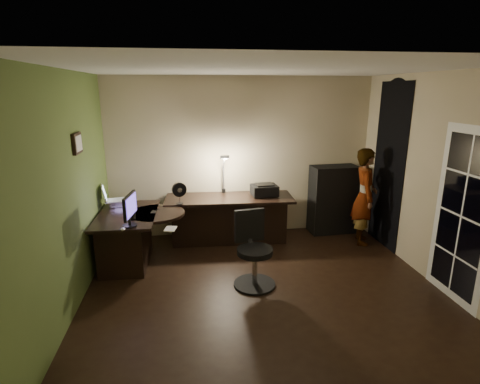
{
  "coord_description": "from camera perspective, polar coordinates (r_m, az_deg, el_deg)",
  "views": [
    {
      "loc": [
        -0.89,
        -4.28,
        2.48
      ],
      "look_at": [
        -0.15,
        1.05,
        1.0
      ],
      "focal_mm": 28.0,
      "sensor_mm": 36.0,
      "label": 1
    }
  ],
  "objects": [
    {
      "name": "floor",
      "position": [
        5.02,
        3.46,
        -14.28
      ],
      "size": [
        4.5,
        4.0,
        0.01
      ],
      "primitive_type": "cube",
      "color": "black",
      "rests_on": "ground"
    },
    {
      "name": "ceiling",
      "position": [
        4.37,
        4.05,
        18.31
      ],
      "size": [
        4.5,
        4.0,
        0.01
      ],
      "primitive_type": "cube",
      "color": "silver",
      "rests_on": "floor"
    },
    {
      "name": "wall_back",
      "position": [
        6.44,
        0.15,
        5.28
      ],
      "size": [
        4.5,
        0.01,
        2.7
      ],
      "primitive_type": "cube",
      "color": "tan",
      "rests_on": "floor"
    },
    {
      "name": "wall_front",
      "position": [
        2.69,
        12.44,
        -9.81
      ],
      "size": [
        4.5,
        0.01,
        2.7
      ],
      "primitive_type": "cube",
      "color": "tan",
      "rests_on": "floor"
    },
    {
      "name": "wall_left",
      "position": [
        4.63,
        -24.79,
        -0.18
      ],
      "size": [
        0.01,
        4.0,
        2.7
      ],
      "primitive_type": "cube",
      "color": "tan",
      "rests_on": "floor"
    },
    {
      "name": "wall_right",
      "position": [
        5.43,
        27.76,
        1.58
      ],
      "size": [
        0.01,
        4.0,
        2.7
      ],
      "primitive_type": "cube",
      "color": "tan",
      "rests_on": "floor"
    },
    {
      "name": "green_wall_overlay",
      "position": [
        4.62,
        -24.61,
        -0.18
      ],
      "size": [
        0.0,
        4.0,
        2.7
      ],
      "primitive_type": "cube",
      "color": "#4E652D",
      "rests_on": "floor"
    },
    {
      "name": "arched_doorway",
      "position": [
        6.38,
        21.71,
        3.62
      ],
      "size": [
        0.01,
        0.9,
        2.6
      ],
      "primitive_type": "cube",
      "color": "black",
      "rests_on": "floor"
    },
    {
      "name": "french_door",
      "position": [
        5.07,
        30.69,
        -3.21
      ],
      "size": [
        0.02,
        0.92,
        2.1
      ],
      "primitive_type": "cube",
      "color": "white",
      "rests_on": "floor"
    },
    {
      "name": "framed_picture",
      "position": [
        4.95,
        -23.6,
        6.81
      ],
      "size": [
        0.04,
        0.3,
        0.25
      ],
      "primitive_type": "cube",
      "color": "black",
      "rests_on": "wall_left"
    },
    {
      "name": "desk_left",
      "position": [
        5.72,
        -16.52,
        -6.79
      ],
      "size": [
        0.84,
        1.34,
        0.76
      ],
      "primitive_type": "cube",
      "rotation": [
        0.0,
        0.0,
        -0.02
      ],
      "color": "black",
      "rests_on": "floor"
    },
    {
      "name": "desk_right",
      "position": [
        6.23,
        -1.6,
        -4.24
      ],
      "size": [
        2.1,
        0.82,
        0.78
      ],
      "primitive_type": "cube",
      "rotation": [
        0.0,
        0.0,
        -0.05
      ],
      "color": "black",
      "rests_on": "floor"
    },
    {
      "name": "cabinet",
      "position": [
        6.82,
        13.98,
        -1.09
      ],
      "size": [
        0.82,
        0.44,
        1.2
      ],
      "primitive_type": "cube",
      "rotation": [
        0.0,
        0.0,
        0.06
      ],
      "color": "black",
      "rests_on": "floor"
    },
    {
      "name": "laptop_stand",
      "position": [
        5.97,
        -18.32,
        -1.62
      ],
      "size": [
        0.25,
        0.23,
        0.09
      ],
      "primitive_type": "cube",
      "rotation": [
        0.0,
        0.0,
        0.26
      ],
      "color": "silver",
      "rests_on": "desk_left"
    },
    {
      "name": "laptop",
      "position": [
        5.93,
        -18.44,
        -0.15
      ],
      "size": [
        0.41,
        0.39,
        0.24
      ],
      "primitive_type": "cube",
      "rotation": [
        0.0,
        0.0,
        0.22
      ],
      "color": "silver",
      "rests_on": "laptop_stand"
    },
    {
      "name": "monitor",
      "position": [
        5.02,
        -16.56,
        -3.33
      ],
      "size": [
        0.16,
        0.47,
        0.31
      ],
      "primitive_type": "cube",
      "rotation": [
        0.0,
        0.0,
        -0.15
      ],
      "color": "black",
      "rests_on": "desk_left"
    },
    {
      "name": "mouse",
      "position": [
        4.94,
        -17.41,
        -5.41
      ],
      "size": [
        0.08,
        0.1,
        0.03
      ],
      "primitive_type": "ellipsoid",
      "rotation": [
        0.0,
        0.0,
        -0.33
      ],
      "color": "silver",
      "rests_on": "desk_left"
    },
    {
      "name": "phone",
      "position": [
        5.54,
        -13.05,
        -2.97
      ],
      "size": [
        0.08,
        0.13,
        0.01
      ],
      "primitive_type": "cube",
      "rotation": [
        0.0,
        0.0,
        -0.12
      ],
      "color": "black",
      "rests_on": "desk_left"
    },
    {
      "name": "pen",
      "position": [
        5.65,
        -16.38,
        -2.83
      ],
      "size": [
        0.09,
        0.1,
        0.01
      ],
      "primitive_type": "cube",
      "rotation": [
        0.0,
        0.0,
        0.73
      ],
      "color": "black",
      "rests_on": "desk_left"
    },
    {
      "name": "speaker",
      "position": [
        5.28,
        -16.1,
        -3.01
      ],
      "size": [
        0.09,
        0.09,
        0.2
      ],
      "primitive_type": "cylinder",
      "rotation": [
        0.0,
        0.0,
        -0.22
      ],
      "color": "black",
      "rests_on": "desk_left"
    },
    {
      "name": "notepad",
      "position": [
        4.84,
        -10.55,
        -5.53
      ],
      "size": [
        0.17,
        0.21,
        0.01
      ],
      "primitive_type": "cube",
      "rotation": [
        0.0,
        0.0,
        -0.19
      ],
      "color": "silver",
      "rests_on": "desk_left"
    },
    {
      "name": "desk_fan",
      "position": [
        5.74,
        -9.23,
        -0.19
      ],
      "size": [
        0.24,
        0.18,
        0.34
      ],
      "primitive_type": "cube",
      "rotation": [
        0.0,
        0.0,
        0.29
      ],
      "color": "black",
      "rests_on": "desk_right"
    },
    {
      "name": "headphones",
      "position": [
        6.31,
        4.3,
        0.24
      ],
      "size": [
        0.2,
        0.12,
        0.09
      ],
      "primitive_type": "cube",
      "rotation": [
        0.0,
        0.0,
        -0.2
      ],
      "color": "teal",
      "rests_on": "desk_right"
    },
    {
      "name": "printer",
      "position": [
        6.18,
        3.73,
        0.38
      ],
      "size": [
        0.44,
        0.35,
        0.19
      ],
      "primitive_type": "cube",
      "rotation": [
        0.0,
        0.0,
        0.07
      ],
      "color": "black",
      "rests_on": "desk_right"
    },
    {
      "name": "desk_lamp",
      "position": [
        6.27,
        -2.55,
        3.12
      ],
      "size": [
        0.23,
        0.35,
        0.72
      ],
      "primitive_type": "cube",
      "rotation": [
        0.0,
        0.0,
        0.19
      ],
      "color": "black",
      "rests_on": "desk_right"
    },
    {
      "name": "office_chair",
      "position": [
        4.83,
        2.28,
        -8.95
      ],
      "size": [
        0.63,
        0.63,
        0.98
      ],
      "primitive_type": "cube",
      "rotation": [
        0.0,
        0.0,
        0.16
      ],
      "color": "black",
      "rests_on": "floor"
    },
    {
      "name": "person",
      "position": [
        6.42,
        18.46,
        -0.66
      ],
      "size": [
        0.52,
        0.65,
        1.58
      ],
      "primitive_type": "imported",
      "rotation": [
        0.0,
        0.0,
        1.29
      ],
      "color": "#D8A88C",
      "rests_on": "floor"
    }
  ]
}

